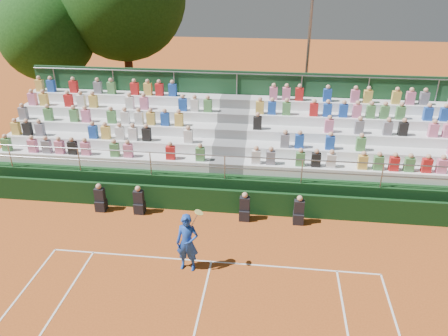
# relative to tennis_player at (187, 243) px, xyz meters

# --- Properties ---
(ground) EXTENTS (90.00, 90.00, 0.00)m
(ground) POSITION_rel_tennis_player_xyz_m (0.69, 0.41, -1.00)
(ground) COLOR #B0521D
(ground) RESTS_ON ground
(courtside_wall) EXTENTS (20.00, 0.15, 1.00)m
(courtside_wall) POSITION_rel_tennis_player_xyz_m (0.69, 3.61, -0.50)
(courtside_wall) COLOR black
(courtside_wall) RESTS_ON ground
(line_officials) EXTENTS (8.20, 0.40, 1.19)m
(line_officials) POSITION_rel_tennis_player_xyz_m (-0.38, 3.16, -0.52)
(line_officials) COLOR black
(line_officials) RESTS_ON ground
(grandstand) EXTENTS (20.00, 5.20, 4.40)m
(grandstand) POSITION_rel_tennis_player_xyz_m (0.69, 6.85, 0.09)
(grandstand) COLOR black
(grandstand) RESTS_ON ground
(tennis_player) EXTENTS (0.91, 0.53, 2.22)m
(tennis_player) POSITION_rel_tennis_player_xyz_m (0.00, 0.00, 0.00)
(tennis_player) COLOR #1640A9
(tennis_player) RESTS_ON ground
(tree_west) EXTENTS (5.50, 5.50, 7.96)m
(tree_west) POSITION_rel_tennis_player_xyz_m (-10.83, 13.46, 4.19)
(tree_west) COLOR #321D12
(tree_west) RESTS_ON ground
(floodlight_mast) EXTENTS (0.60, 0.25, 8.45)m
(floodlight_mast) POSITION_rel_tennis_player_xyz_m (4.15, 13.09, 3.90)
(floodlight_mast) COLOR gray
(floodlight_mast) RESTS_ON ground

